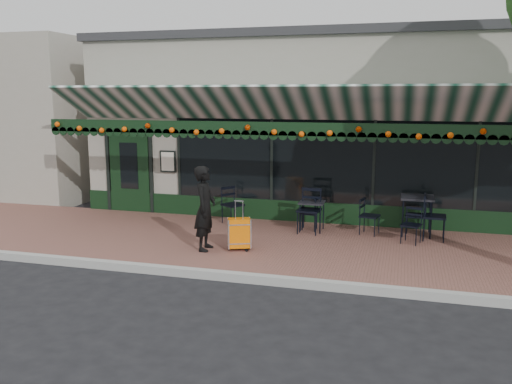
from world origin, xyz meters
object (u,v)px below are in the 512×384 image
(cafe_table_b, at_px, (312,204))
(chair_b_left, at_px, (309,213))
(woman, at_px, (205,208))
(chair_b_front, at_px, (309,211))
(chair_a_front, at_px, (411,226))
(chair_b_right, at_px, (370,216))
(suitcase, at_px, (239,234))
(chair_a_left, at_px, (416,216))
(chair_a_right, at_px, (434,217))
(chair_solo, at_px, (233,205))
(cafe_table_a, at_px, (417,200))

(cafe_table_b, distance_m, chair_b_left, 0.24)
(woman, distance_m, chair_b_front, 2.55)
(chair_a_front, bearing_deg, chair_b_right, 167.07)
(woman, relative_size, cafe_table_b, 2.47)
(suitcase, height_order, chair_a_left, suitcase)
(woman, distance_m, chair_a_right, 4.80)
(chair_b_right, bearing_deg, chair_a_left, -71.19)
(cafe_table_b, bearing_deg, chair_b_front, -98.79)
(chair_b_left, bearing_deg, chair_a_right, 86.71)
(chair_b_left, bearing_deg, chair_a_left, 91.16)
(chair_a_left, height_order, chair_solo, chair_a_left)
(chair_a_left, bearing_deg, chair_b_left, -85.31)
(chair_a_left, distance_m, chair_b_left, 2.31)
(cafe_table_a, distance_m, chair_solo, 4.19)
(woman, distance_m, suitcase, 0.83)
(suitcase, xyz_separation_m, chair_a_left, (3.35, 2.02, 0.12))
(woman, height_order, chair_a_right, woman)
(cafe_table_a, bearing_deg, chair_a_left, -98.09)
(suitcase, height_order, chair_a_front, suitcase)
(chair_b_left, bearing_deg, woman, -39.09)
(cafe_table_b, xyz_separation_m, chair_a_left, (2.23, 0.13, -0.16))
(chair_solo, bearing_deg, chair_b_right, -57.06)
(woman, relative_size, chair_solo, 1.89)
(chair_b_front, bearing_deg, suitcase, -118.47)
(suitcase, distance_m, chair_a_left, 3.91)
(cafe_table_a, distance_m, cafe_table_b, 2.27)
(cafe_table_b, distance_m, chair_a_right, 2.61)
(chair_a_right, distance_m, chair_b_left, 2.69)
(chair_a_front, distance_m, chair_b_left, 2.28)
(cafe_table_b, relative_size, chair_solo, 0.76)
(chair_b_front, relative_size, chair_solo, 1.13)
(chair_a_front, relative_size, chair_b_left, 0.98)
(chair_a_left, relative_size, chair_b_right, 1.11)
(suitcase, bearing_deg, chair_solo, 88.83)
(cafe_table_b, distance_m, chair_a_front, 2.21)
(chair_a_front, bearing_deg, cafe_table_a, 98.91)
(chair_solo, bearing_deg, chair_b_front, -65.87)
(chair_a_left, xyz_separation_m, chair_a_right, (0.37, -0.20, 0.04))
(cafe_table_b, distance_m, chair_b_right, 1.28)
(suitcase, distance_m, cafe_table_a, 4.02)
(cafe_table_b, relative_size, chair_a_left, 0.75)
(suitcase, height_order, cafe_table_b, suitcase)
(woman, relative_size, chair_b_front, 1.67)
(woman, relative_size, chair_b_right, 2.07)
(chair_b_right, bearing_deg, chair_b_front, 112.44)
(suitcase, xyz_separation_m, cafe_table_b, (1.11, 1.89, 0.27))
(cafe_table_a, distance_m, chair_b_front, 2.34)
(cafe_table_b, height_order, chair_b_left, chair_b_left)
(cafe_table_a, height_order, chair_a_right, chair_a_right)
(cafe_table_a, height_order, chair_b_left, cafe_table_a)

